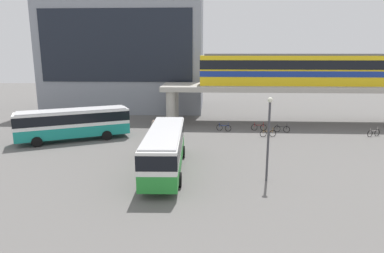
{
  "coord_description": "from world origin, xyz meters",
  "views": [
    {
      "loc": [
        3.72,
        -26.17,
        9.0
      ],
      "look_at": [
        2.23,
        4.63,
        2.2
      ],
      "focal_mm": 32.07,
      "sensor_mm": 36.0,
      "label": 1
    }
  ],
  "objects_px": {
    "bicycle_red": "(259,127)",
    "pedestrian_at_kerb": "(154,128)",
    "bus_secondary": "(73,121)",
    "train": "(301,69)",
    "bicycle_brown": "(268,133)",
    "bus_main": "(165,146)",
    "bicycle_silver": "(374,133)",
    "bicycle_black": "(282,129)",
    "station_building": "(127,52)",
    "bicycle_blue": "(224,128)",
    "pedestrian_walking_across": "(167,135)"
  },
  "relations": [
    {
      "from": "train",
      "to": "bicycle_blue",
      "type": "bearing_deg",
      "value": -154.35
    },
    {
      "from": "bicycle_red",
      "to": "bicycle_silver",
      "type": "distance_m",
      "value": 12.18
    },
    {
      "from": "pedestrian_at_kerb",
      "to": "bicycle_brown",
      "type": "bearing_deg",
      "value": -1.24
    },
    {
      "from": "train",
      "to": "bicycle_brown",
      "type": "distance_m",
      "value": 10.85
    },
    {
      "from": "train",
      "to": "bicycle_black",
      "type": "xyz_separation_m",
      "value": [
        -3.0,
        -4.91,
        -6.47
      ]
    },
    {
      "from": "bicycle_black",
      "to": "bicycle_blue",
      "type": "xyz_separation_m",
      "value": [
        -6.56,
        0.32,
        0.0
      ]
    },
    {
      "from": "train",
      "to": "pedestrian_walking_across",
      "type": "bearing_deg",
      "value": -146.6
    },
    {
      "from": "bicycle_red",
      "to": "bicycle_brown",
      "type": "height_order",
      "value": "same"
    },
    {
      "from": "bus_secondary",
      "to": "bicycle_brown",
      "type": "bearing_deg",
      "value": 7.06
    },
    {
      "from": "pedestrian_at_kerb",
      "to": "bicycle_silver",
      "type": "bearing_deg",
      "value": 1.1
    },
    {
      "from": "bus_secondary",
      "to": "bicycle_brown",
      "type": "relative_size",
      "value": 6.21
    },
    {
      "from": "bus_main",
      "to": "bicycle_black",
      "type": "relative_size",
      "value": 6.33
    },
    {
      "from": "bus_main",
      "to": "bus_secondary",
      "type": "relative_size",
      "value": 1.01
    },
    {
      "from": "bus_secondary",
      "to": "pedestrian_at_kerb",
      "type": "bearing_deg",
      "value": 19.57
    },
    {
      "from": "bicycle_black",
      "to": "pedestrian_walking_across",
      "type": "relative_size",
      "value": 0.99
    },
    {
      "from": "bicycle_red",
      "to": "pedestrian_at_kerb",
      "type": "relative_size",
      "value": 1.08
    },
    {
      "from": "station_building",
      "to": "bicycle_silver",
      "type": "distance_m",
      "value": 36.67
    },
    {
      "from": "bicycle_brown",
      "to": "pedestrian_at_kerb",
      "type": "xyz_separation_m",
      "value": [
        -12.39,
        0.27,
        0.42
      ]
    },
    {
      "from": "bicycle_silver",
      "to": "pedestrian_walking_across",
      "type": "xyz_separation_m",
      "value": [
        -21.91,
        -3.73,
        0.48
      ]
    },
    {
      "from": "train",
      "to": "bicycle_silver",
      "type": "height_order",
      "value": "train"
    },
    {
      "from": "bicycle_brown",
      "to": "bicycle_silver",
      "type": "relative_size",
      "value": 1.07
    },
    {
      "from": "bicycle_red",
      "to": "bicycle_brown",
      "type": "xyz_separation_m",
      "value": [
        0.56,
        -3.0,
        0.0
      ]
    },
    {
      "from": "bicycle_brown",
      "to": "bus_main",
      "type": "bearing_deg",
      "value": -130.68
    },
    {
      "from": "bus_secondary",
      "to": "pedestrian_at_kerb",
      "type": "relative_size",
      "value": 6.64
    },
    {
      "from": "bus_main",
      "to": "bicycle_black",
      "type": "height_order",
      "value": "bus_main"
    },
    {
      "from": "bicycle_black",
      "to": "bicycle_red",
      "type": "relative_size",
      "value": 0.98
    },
    {
      "from": "bicycle_silver",
      "to": "pedestrian_at_kerb",
      "type": "xyz_separation_m",
      "value": [
        -23.8,
        -0.46,
        0.42
      ]
    },
    {
      "from": "train",
      "to": "bus_secondary",
      "type": "height_order",
      "value": "train"
    },
    {
      "from": "bus_secondary",
      "to": "train",
      "type": "bearing_deg",
      "value": 21.07
    },
    {
      "from": "train",
      "to": "pedestrian_walking_across",
      "type": "height_order",
      "value": "train"
    },
    {
      "from": "bus_main",
      "to": "bicycle_blue",
      "type": "distance_m",
      "value": 14.84
    },
    {
      "from": "train",
      "to": "bicycle_brown",
      "type": "xyz_separation_m",
      "value": [
        -4.93,
        -7.17,
        -6.47
      ]
    },
    {
      "from": "station_building",
      "to": "bicycle_blue",
      "type": "distance_m",
      "value": 23.51
    },
    {
      "from": "station_building",
      "to": "bicycle_blue",
      "type": "xyz_separation_m",
      "value": [
        14.7,
        -16.27,
        -8.49
      ]
    },
    {
      "from": "bicycle_blue",
      "to": "bicycle_silver",
      "type": "distance_m",
      "value": 16.14
    },
    {
      "from": "bicycle_red",
      "to": "pedestrian_at_kerb",
      "type": "bearing_deg",
      "value": -166.99
    },
    {
      "from": "bicycle_silver",
      "to": "pedestrian_walking_across",
      "type": "relative_size",
      "value": 0.93
    },
    {
      "from": "train",
      "to": "bicycle_brown",
      "type": "height_order",
      "value": "train"
    },
    {
      "from": "station_building",
      "to": "bicycle_red",
      "type": "bearing_deg",
      "value": -40.18
    },
    {
      "from": "bicycle_black",
      "to": "bicycle_blue",
      "type": "height_order",
      "value": "same"
    },
    {
      "from": "bicycle_silver",
      "to": "bus_main",
      "type": "bearing_deg",
      "value": -150.37
    },
    {
      "from": "bicycle_red",
      "to": "pedestrian_at_kerb",
      "type": "xyz_separation_m",
      "value": [
        -11.84,
        -2.74,
        0.42
      ]
    },
    {
      "from": "bicycle_black",
      "to": "pedestrian_walking_across",
      "type": "xyz_separation_m",
      "value": [
        -12.44,
        -5.26,
        0.48
      ]
    },
    {
      "from": "bicycle_blue",
      "to": "bicycle_red",
      "type": "bearing_deg",
      "value": 5.9
    },
    {
      "from": "pedestrian_walking_across",
      "to": "train",
      "type": "bearing_deg",
      "value": 33.4
    },
    {
      "from": "bus_main",
      "to": "bicycle_brown",
      "type": "relative_size",
      "value": 6.25
    },
    {
      "from": "train",
      "to": "bicycle_red",
      "type": "bearing_deg",
      "value": -142.77
    },
    {
      "from": "bicycle_red",
      "to": "bicycle_blue",
      "type": "height_order",
      "value": "same"
    },
    {
      "from": "station_building",
      "to": "bicycle_blue",
      "type": "relative_size",
      "value": 13.96
    },
    {
      "from": "pedestrian_at_kerb",
      "to": "bus_secondary",
      "type": "bearing_deg",
      "value": -160.43
    }
  ]
}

